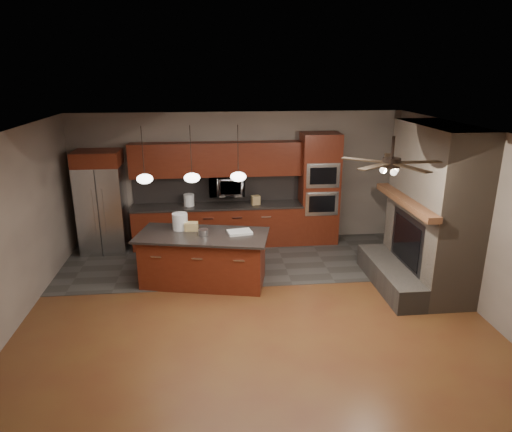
{
  "coord_description": "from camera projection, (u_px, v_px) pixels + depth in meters",
  "views": [
    {
      "loc": [
        -0.6,
        -6.57,
        3.64
      ],
      "look_at": [
        0.13,
        0.6,
        1.31
      ],
      "focal_mm": 32.0,
      "sensor_mm": 36.0,
      "label": 1
    }
  ],
  "objects": [
    {
      "name": "ground",
      "position": [
        252.0,
        304.0,
        7.39
      ],
      "size": [
        7.0,
        7.0,
        0.0
      ],
      "primitive_type": "plane",
      "color": "brown",
      "rests_on": "ground"
    },
    {
      "name": "ceiling",
      "position": [
        251.0,
        130.0,
        6.53
      ],
      "size": [
        7.0,
        6.0,
        0.02
      ],
      "primitive_type": "cube",
      "color": "white",
      "rests_on": "back_wall"
    },
    {
      "name": "back_wall",
      "position": [
        239.0,
        178.0,
        9.8
      ],
      "size": [
        7.0,
        0.02,
        2.8
      ],
      "primitive_type": "cube",
      "color": "gray",
      "rests_on": "ground"
    },
    {
      "name": "right_wall",
      "position": [
        469.0,
        215.0,
        7.3
      ],
      "size": [
        0.02,
        6.0,
        2.8
      ],
      "primitive_type": "cube",
      "color": "gray",
      "rests_on": "ground"
    },
    {
      "name": "left_wall",
      "position": [
        12.0,
        230.0,
        6.62
      ],
      "size": [
        0.02,
        6.0,
        2.8
      ],
      "primitive_type": "cube",
      "color": "gray",
      "rests_on": "ground"
    },
    {
      "name": "slate_tile_patch",
      "position": [
        243.0,
        260.0,
        9.09
      ],
      "size": [
        7.0,
        2.4,
        0.01
      ],
      "primitive_type": "cube",
      "color": "#383633",
      "rests_on": "ground"
    },
    {
      "name": "fireplace_column",
      "position": [
        429.0,
        215.0,
        7.67
      ],
      "size": [
        1.3,
        2.1,
        2.8
      ],
      "color": "brown",
      "rests_on": "ground"
    },
    {
      "name": "back_cabinetry",
      "position": [
        217.0,
        205.0,
        9.67
      ],
      "size": [
        3.59,
        0.64,
        2.2
      ],
      "color": "#591F10",
      "rests_on": "ground"
    },
    {
      "name": "oven_tower",
      "position": [
        319.0,
        189.0,
        9.74
      ],
      "size": [
        0.8,
        0.63,
        2.38
      ],
      "color": "#591F10",
      "rests_on": "ground"
    },
    {
      "name": "microwave",
      "position": [
        226.0,
        186.0,
        9.57
      ],
      "size": [
        0.73,
        0.41,
        0.5
      ],
      "primitive_type": "imported",
      "color": "silver",
      "rests_on": "back_cabinetry"
    },
    {
      "name": "refrigerator",
      "position": [
        102.0,
        202.0,
        9.27
      ],
      "size": [
        0.9,
        0.75,
        2.11
      ],
      "color": "silver",
      "rests_on": "ground"
    },
    {
      "name": "kitchen_island",
      "position": [
        203.0,
        258.0,
        8.0
      ],
      "size": [
        2.41,
        1.47,
        0.92
      ],
      "rotation": [
        0.0,
        0.0,
        -0.21
      ],
      "color": "#591F10",
      "rests_on": "ground"
    },
    {
      "name": "white_bucket",
      "position": [
        180.0,
        221.0,
        8.07
      ],
      "size": [
        0.29,
        0.29,
        0.29
      ],
      "primitive_type": "cylinder",
      "rotation": [
        0.0,
        0.0,
        -0.06
      ],
      "color": "silver",
      "rests_on": "kitchen_island"
    },
    {
      "name": "paint_can",
      "position": [
        203.0,
        233.0,
        7.78
      ],
      "size": [
        0.22,
        0.22,
        0.11
      ],
      "primitive_type": "cylinder",
      "rotation": [
        0.0,
        0.0,
        -0.44
      ],
      "color": "#A3A4A8",
      "rests_on": "kitchen_island"
    },
    {
      "name": "paint_tray",
      "position": [
        240.0,
        232.0,
        7.9
      ],
      "size": [
        0.45,
        0.35,
        0.04
      ],
      "primitive_type": "cube",
      "rotation": [
        0.0,
        0.0,
        0.18
      ],
      "color": "silver",
      "rests_on": "kitchen_island"
    },
    {
      "name": "cardboard_box",
      "position": [
        191.0,
        226.0,
        8.03
      ],
      "size": [
        0.24,
        0.18,
        0.15
      ],
      "primitive_type": "cube",
      "rotation": [
        0.0,
        0.0,
        -0.06
      ],
      "color": "tan",
      "rests_on": "kitchen_island"
    },
    {
      "name": "counter_bucket",
      "position": [
        189.0,
        200.0,
        9.53
      ],
      "size": [
        0.28,
        0.28,
        0.25
      ],
      "primitive_type": "cylinder",
      "rotation": [
        0.0,
        0.0,
        0.31
      ],
      "color": "white",
      "rests_on": "back_cabinetry"
    },
    {
      "name": "counter_box",
      "position": [
        256.0,
        200.0,
        9.63
      ],
      "size": [
        0.2,
        0.17,
        0.19
      ],
      "primitive_type": "cube",
      "rotation": [
        0.0,
        0.0,
        0.21
      ],
      "color": "tan",
      "rests_on": "back_cabinetry"
    },
    {
      "name": "pendant_left",
      "position": [
        145.0,
        179.0,
        7.29
      ],
      "size": [
        0.26,
        0.26,
        0.92
      ],
      "color": "black",
      "rests_on": "ceiling"
    },
    {
      "name": "pendant_center",
      "position": [
        192.0,
        178.0,
        7.36
      ],
      "size": [
        0.26,
        0.26,
        0.92
      ],
      "color": "black",
      "rests_on": "ceiling"
    },
    {
      "name": "pendant_right",
      "position": [
        238.0,
        176.0,
        7.44
      ],
      "size": [
        0.26,
        0.26,
        0.92
      ],
      "color": "black",
      "rests_on": "ceiling"
    },
    {
      "name": "ceiling_fan",
      "position": [
        392.0,
        162.0,
        6.05
      ],
      "size": [
        1.27,
        1.33,
        0.41
      ],
      "color": "black",
      "rests_on": "ceiling"
    }
  ]
}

